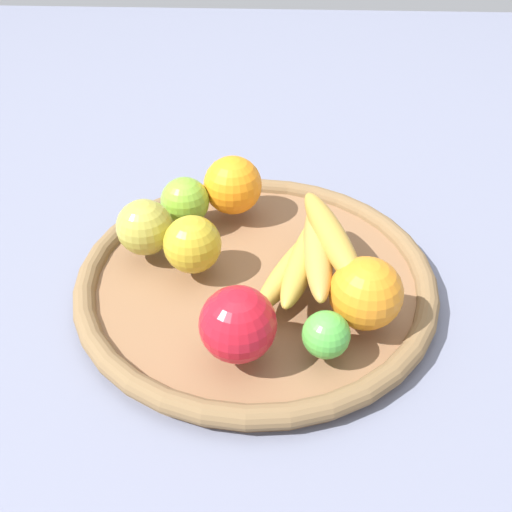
{
  "coord_description": "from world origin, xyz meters",
  "views": [
    {
      "loc": [
        -0.03,
        0.55,
        0.49
      ],
      "look_at": [
        0.0,
        0.0,
        0.05
      ],
      "focal_mm": 41.32,
      "sensor_mm": 36.0,
      "label": 1
    }
  ],
  "objects_px": {
    "banana_bunch": "(312,251)",
    "orange_0": "(233,185)",
    "lime_0": "(326,335)",
    "orange_1": "(366,293)",
    "apple_3": "(185,201)",
    "apple_2": "(238,324)",
    "apple_0": "(192,244)",
    "apple_1": "(145,227)"
  },
  "relations": [
    {
      "from": "apple_0",
      "to": "apple_3",
      "type": "bearing_deg",
      "value": -76.79
    },
    {
      "from": "banana_bunch",
      "to": "apple_3",
      "type": "relative_size",
      "value": 2.91
    },
    {
      "from": "apple_2",
      "to": "lime_0",
      "type": "distance_m",
      "value": 0.09
    },
    {
      "from": "apple_3",
      "to": "apple_0",
      "type": "bearing_deg",
      "value": 103.21
    },
    {
      "from": "banana_bunch",
      "to": "orange_1",
      "type": "distance_m",
      "value": 0.09
    },
    {
      "from": "banana_bunch",
      "to": "lime_0",
      "type": "height_order",
      "value": "banana_bunch"
    },
    {
      "from": "apple_1",
      "to": "apple_2",
      "type": "height_order",
      "value": "apple_2"
    },
    {
      "from": "lime_0",
      "to": "apple_2",
      "type": "bearing_deg",
      "value": 2.55
    },
    {
      "from": "orange_1",
      "to": "lime_0",
      "type": "height_order",
      "value": "orange_1"
    },
    {
      "from": "apple_1",
      "to": "apple_2",
      "type": "bearing_deg",
      "value": 127.31
    },
    {
      "from": "banana_bunch",
      "to": "apple_0",
      "type": "xyz_separation_m",
      "value": [
        0.14,
        -0.01,
        -0.0
      ]
    },
    {
      "from": "apple_3",
      "to": "orange_0",
      "type": "bearing_deg",
      "value": -152.92
    },
    {
      "from": "apple_2",
      "to": "apple_0",
      "type": "xyz_separation_m",
      "value": [
        0.06,
        -0.14,
        -0.0
      ]
    },
    {
      "from": "orange_0",
      "to": "apple_0",
      "type": "height_order",
      "value": "orange_0"
    },
    {
      "from": "lime_0",
      "to": "apple_0",
      "type": "bearing_deg",
      "value": -40.55
    },
    {
      "from": "apple_1",
      "to": "apple_2",
      "type": "relative_size",
      "value": 0.89
    },
    {
      "from": "apple_3",
      "to": "banana_bunch",
      "type": "bearing_deg",
      "value": 146.6
    },
    {
      "from": "orange_0",
      "to": "lime_0",
      "type": "bearing_deg",
      "value": 113.9
    },
    {
      "from": "apple_0",
      "to": "apple_1",
      "type": "bearing_deg",
      "value": -26.82
    },
    {
      "from": "apple_1",
      "to": "banana_bunch",
      "type": "height_order",
      "value": "banana_bunch"
    },
    {
      "from": "apple_3",
      "to": "lime_0",
      "type": "height_order",
      "value": "apple_3"
    },
    {
      "from": "orange_1",
      "to": "apple_3",
      "type": "height_order",
      "value": "orange_1"
    },
    {
      "from": "apple_0",
      "to": "apple_3",
      "type": "xyz_separation_m",
      "value": [
        0.02,
        -0.1,
        -0.0
      ]
    },
    {
      "from": "banana_bunch",
      "to": "orange_0",
      "type": "relative_size",
      "value": 2.36
    },
    {
      "from": "orange_0",
      "to": "apple_2",
      "type": "xyz_separation_m",
      "value": [
        -0.03,
        0.26,
        -0.0
      ]
    },
    {
      "from": "apple_2",
      "to": "apple_3",
      "type": "height_order",
      "value": "apple_2"
    },
    {
      "from": "banana_bunch",
      "to": "apple_0",
      "type": "bearing_deg",
      "value": -4.7
    },
    {
      "from": "orange_0",
      "to": "apple_0",
      "type": "distance_m",
      "value": 0.13
    },
    {
      "from": "apple_0",
      "to": "orange_1",
      "type": "xyz_separation_m",
      "value": [
        -0.2,
        0.08,
        0.0
      ]
    },
    {
      "from": "orange_0",
      "to": "orange_1",
      "type": "relative_size",
      "value": 1.0
    },
    {
      "from": "orange_0",
      "to": "apple_2",
      "type": "distance_m",
      "value": 0.26
    },
    {
      "from": "orange_0",
      "to": "apple_3",
      "type": "xyz_separation_m",
      "value": [
        0.06,
        0.03,
        -0.01
      ]
    },
    {
      "from": "banana_bunch",
      "to": "apple_0",
      "type": "height_order",
      "value": "banana_bunch"
    },
    {
      "from": "apple_1",
      "to": "orange_0",
      "type": "height_order",
      "value": "orange_0"
    },
    {
      "from": "apple_1",
      "to": "orange_0",
      "type": "relative_size",
      "value": 0.88
    },
    {
      "from": "banana_bunch",
      "to": "orange_0",
      "type": "distance_m",
      "value": 0.17
    },
    {
      "from": "apple_1",
      "to": "apple_3",
      "type": "relative_size",
      "value": 1.09
    },
    {
      "from": "orange_1",
      "to": "apple_0",
      "type": "bearing_deg",
      "value": -22.8
    },
    {
      "from": "banana_bunch",
      "to": "lime_0",
      "type": "distance_m",
      "value": 0.12
    },
    {
      "from": "orange_0",
      "to": "apple_0",
      "type": "bearing_deg",
      "value": 73.27
    },
    {
      "from": "apple_1",
      "to": "orange_1",
      "type": "xyz_separation_m",
      "value": [
        -0.26,
        0.12,
        0.0
      ]
    },
    {
      "from": "apple_0",
      "to": "lime_0",
      "type": "bearing_deg",
      "value": 139.45
    }
  ]
}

